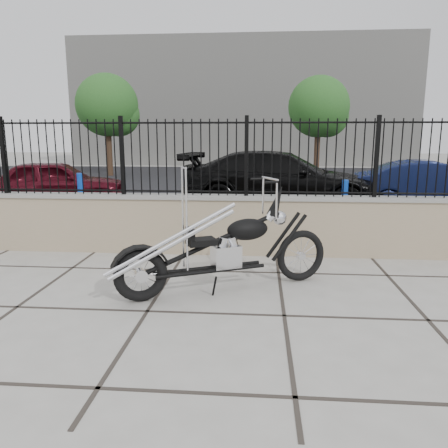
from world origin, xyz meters
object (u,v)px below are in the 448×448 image
car_red (56,183)px  chopper_motorcycle (222,229)px  car_black (281,180)px  car_blue (434,186)px

car_red → chopper_motorcycle: bearing=-156.6°
car_black → car_red: bearing=96.7°
car_red → car_black: (6.09, 0.12, 0.12)m
car_red → car_blue: bearing=-105.7°
car_red → car_black: bearing=-104.3°
car_red → car_black: car_black is taller
car_red → car_black: 6.10m
car_red → car_black: size_ratio=0.72×
chopper_motorcycle → car_black: (1.00, 6.45, -0.04)m
car_red → car_blue: size_ratio=0.95×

